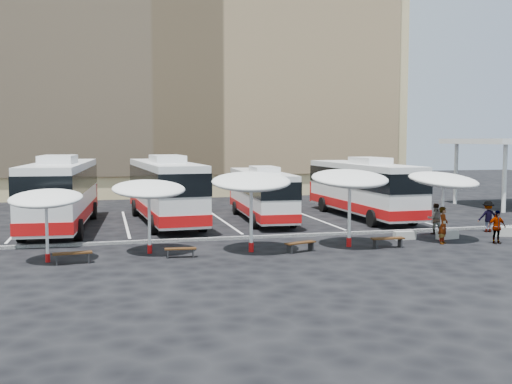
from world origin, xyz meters
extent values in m
plane|color=black|center=(0.00, 0.00, 0.00)|extent=(120.00, 120.00, 0.00)
cube|color=tan|center=(0.00, 32.00, 12.50)|extent=(42.00, 18.00, 25.00)
cube|color=#A1825C|center=(0.00, 22.90, 12.00)|extent=(40.00, 0.30, 20.00)
cylinder|color=white|center=(20.00, 7.00, 2.40)|extent=(0.30, 0.30, 4.80)
cylinder|color=white|center=(20.00, 13.00, 2.40)|extent=(0.30, 0.30, 4.80)
cube|color=black|center=(0.00, 0.50, 0.07)|extent=(34.00, 0.25, 0.15)
cube|color=white|center=(-12.00, 8.00, 0.01)|extent=(0.15, 12.00, 0.01)
cube|color=white|center=(-6.00, 8.00, 0.01)|extent=(0.15, 12.00, 0.01)
cube|color=white|center=(0.00, 8.00, 0.01)|extent=(0.15, 12.00, 0.01)
cube|color=white|center=(6.00, 8.00, 0.01)|extent=(0.15, 12.00, 0.01)
cube|color=white|center=(12.00, 8.00, 0.01)|extent=(0.15, 12.00, 0.01)
cube|color=white|center=(-9.60, 6.62, 2.16)|extent=(3.70, 13.43, 3.32)
cube|color=black|center=(-9.60, 6.62, 2.82)|extent=(3.77, 13.50, 1.22)
cube|color=#BA0D0E|center=(-9.60, 6.62, 0.94)|extent=(3.77, 13.50, 0.61)
cube|color=#BA0D0E|center=(-9.13, 13.23, 1.33)|extent=(2.84, 0.42, 1.55)
cube|color=white|center=(-9.67, 5.51, 4.04)|extent=(2.00, 3.43, 0.44)
cylinder|color=black|center=(-10.70, 10.58, 0.55)|extent=(0.46, 1.13, 1.11)
cylinder|color=black|center=(-7.94, 10.38, 0.55)|extent=(0.46, 1.13, 1.11)
cylinder|color=black|center=(-11.29, 2.30, 0.55)|extent=(0.46, 1.13, 1.11)
cylinder|color=black|center=(-8.53, 2.11, 0.55)|extent=(0.46, 1.13, 1.11)
cube|color=white|center=(-3.63, 7.64, 2.13)|extent=(3.58, 13.24, 3.27)
cube|color=black|center=(-3.63, 7.64, 2.78)|extent=(3.65, 13.31, 1.20)
cube|color=#BA0D0E|center=(-3.63, 7.64, 0.93)|extent=(3.65, 13.31, 0.60)
cube|color=#BA0D0E|center=(-4.06, 14.16, 1.31)|extent=(2.80, 0.40, 1.53)
cube|color=white|center=(-3.55, 6.55, 3.98)|extent=(1.96, 3.38, 0.44)
cylinder|color=black|center=(-5.24, 11.35, 0.55)|extent=(0.45, 1.11, 1.09)
cylinder|color=black|center=(-2.52, 11.53, 0.55)|extent=(0.45, 1.11, 1.09)
cylinder|color=black|center=(-4.70, 3.19, 0.55)|extent=(0.45, 1.11, 1.09)
cylinder|color=black|center=(-1.98, 3.37, 0.55)|extent=(0.45, 1.11, 1.09)
cube|color=white|center=(2.43, 7.31, 1.76)|extent=(2.80, 10.92, 2.70)
cube|color=black|center=(2.43, 7.31, 2.30)|extent=(2.85, 10.97, 0.99)
cube|color=#BA0D0E|center=(2.43, 7.31, 0.77)|extent=(2.85, 10.97, 0.50)
cube|color=#BA0D0E|center=(2.71, 12.71, 1.08)|extent=(2.31, 0.30, 1.26)
cube|color=white|center=(2.39, 6.41, 3.29)|extent=(1.58, 2.77, 0.36)
cylinder|color=black|center=(1.47, 10.52, 0.45)|extent=(0.36, 0.92, 0.90)
cylinder|color=black|center=(3.72, 10.41, 0.45)|extent=(0.36, 0.92, 0.90)
cylinder|color=black|center=(1.13, 3.77, 0.45)|extent=(0.36, 0.92, 0.90)
cylinder|color=black|center=(3.38, 3.65, 0.45)|extent=(0.36, 0.92, 0.90)
cube|color=white|center=(9.21, 6.93, 2.02)|extent=(2.81, 12.50, 3.11)
cube|color=black|center=(9.21, 6.93, 2.65)|extent=(2.87, 12.56, 1.14)
cube|color=#BA0D0E|center=(9.21, 6.93, 0.88)|extent=(2.87, 12.56, 0.57)
cube|color=#BA0D0E|center=(9.10, 13.16, 1.25)|extent=(2.66, 0.25, 1.45)
cube|color=white|center=(9.23, 5.89, 3.79)|extent=(1.71, 3.14, 0.42)
cylinder|color=black|center=(7.85, 10.54, 0.52)|extent=(0.38, 1.04, 1.04)
cylinder|color=black|center=(10.45, 10.59, 0.52)|extent=(0.38, 1.04, 1.04)
cylinder|color=black|center=(7.99, 2.76, 0.52)|extent=(0.38, 1.04, 1.04)
cylinder|color=black|center=(10.58, 2.80, 0.52)|extent=(0.38, 1.04, 1.04)
cylinder|color=white|center=(-9.57, -3.19, 1.32)|extent=(0.14, 0.14, 2.65)
cylinder|color=#BA0D0E|center=(-9.57, -3.19, 0.18)|extent=(0.22, 0.22, 0.35)
ellipsoid|color=white|center=(-9.57, -3.19, 2.69)|extent=(3.42, 3.45, 0.91)
cylinder|color=white|center=(-5.28, -2.26, 1.44)|extent=(0.15, 0.15, 2.88)
cylinder|color=#BA0D0E|center=(-5.28, -2.26, 0.19)|extent=(0.23, 0.23, 0.38)
ellipsoid|color=white|center=(-5.28, -2.26, 2.92)|extent=(3.54, 3.57, 0.99)
cylinder|color=white|center=(-0.76, -3.04, 1.59)|extent=(0.17, 0.17, 3.18)
cylinder|color=#BA0D0E|center=(-0.76, -3.04, 0.21)|extent=(0.27, 0.27, 0.42)
ellipsoid|color=white|center=(-0.76, -3.04, 3.23)|extent=(4.23, 4.27, 1.09)
cylinder|color=white|center=(4.11, -2.89, 1.61)|extent=(0.16, 0.16, 3.22)
cylinder|color=#BA0D0E|center=(4.11, -2.89, 0.21)|extent=(0.25, 0.25, 0.43)
ellipsoid|color=white|center=(4.11, -2.89, 3.28)|extent=(3.93, 3.97, 1.10)
cylinder|color=white|center=(9.29, -2.58, 1.53)|extent=(0.18, 0.18, 3.05)
cylinder|color=#BA0D0E|center=(9.29, -2.58, 0.20)|extent=(0.28, 0.28, 0.41)
ellipsoid|color=white|center=(9.29, -2.58, 3.10)|extent=(4.31, 4.34, 1.05)
cube|color=#311B0B|center=(-8.55, -3.81, 0.45)|extent=(1.60, 0.56, 0.06)
cube|color=black|center=(-9.17, -3.86, 0.21)|extent=(0.10, 0.40, 0.42)
cube|color=black|center=(-7.92, -3.75, 0.21)|extent=(0.10, 0.40, 0.42)
cube|color=#311B0B|center=(-4.06, -3.58, 0.39)|extent=(1.40, 0.48, 0.05)
cube|color=black|center=(-4.60, -3.54, 0.18)|extent=(0.08, 0.35, 0.37)
cube|color=black|center=(-3.51, -3.63, 0.18)|extent=(0.08, 0.35, 0.37)
cube|color=#311B0B|center=(1.40, -3.66, 0.43)|extent=(1.56, 0.85, 0.06)
cube|color=black|center=(0.83, -3.84, 0.20)|extent=(0.18, 0.38, 0.40)
cube|color=black|center=(1.98, -3.47, 0.20)|extent=(0.18, 0.38, 0.40)
cube|color=#311B0B|center=(5.76, -3.63, 0.46)|extent=(1.61, 0.49, 0.06)
cube|color=black|center=(5.13, -3.61, 0.21)|extent=(0.08, 0.41, 0.42)
cube|color=black|center=(6.40, -3.66, 0.21)|extent=(0.08, 0.41, 0.42)
cube|color=#979792|center=(7.71, -1.66, 0.21)|extent=(1.15, 0.44, 0.42)
cube|color=#979792|center=(9.92, -2.08, 0.23)|extent=(1.25, 0.59, 0.45)
cube|color=#979792|center=(13.48, -2.04, 0.25)|extent=(1.39, 0.89, 0.49)
imported|color=black|center=(8.92, -3.31, 0.92)|extent=(0.79, 0.78, 1.83)
imported|color=black|center=(10.18, -0.46, 0.84)|extent=(0.99, 0.89, 1.67)
imported|color=black|center=(11.50, -3.88, 0.83)|extent=(0.99, 0.46, 1.65)
imported|color=black|center=(13.40, -0.52, 0.87)|extent=(1.20, 0.80, 1.74)
camera|label=1|loc=(-7.17, -29.28, 5.11)|focal=42.00mm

